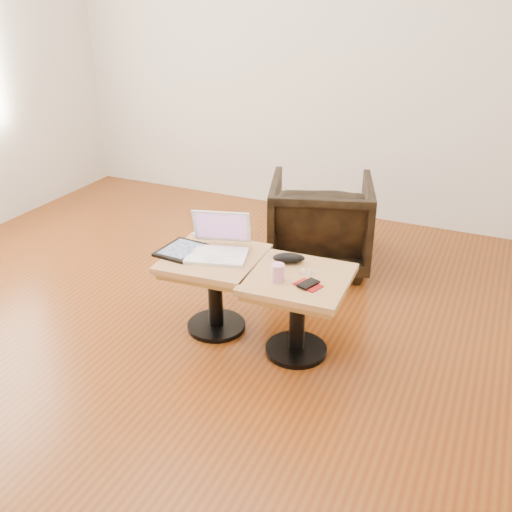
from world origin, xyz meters
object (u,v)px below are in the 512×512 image
at_px(striped_cup, 277,272).
at_px(armchair, 320,223).
at_px(side_table_left, 215,275).
at_px(side_table_right, 298,296).
at_px(laptop, 218,246).

relative_size(striped_cup, armchair, 0.13).
relative_size(side_table_left, side_table_right, 1.03).
bearing_deg(striped_cup, armchair, 97.75).
bearing_deg(side_table_right, striped_cup, -136.61).
xyz_separation_m(laptop, armchair, (0.26, 1.00, -0.19)).
bearing_deg(side_table_right, side_table_left, 173.97).
distance_m(laptop, striped_cup, 0.44).
relative_size(side_table_left, laptop, 1.40).
height_order(side_table_right, striped_cup, striped_cup).
bearing_deg(side_table_left, armchair, 71.18).
bearing_deg(striped_cup, side_table_left, 164.69).
relative_size(side_table_left, striped_cup, 6.20).
bearing_deg(laptop, armchair, 59.61).
xyz_separation_m(side_table_left, side_table_right, (0.51, -0.03, 0.00)).
bearing_deg(armchair, striped_cup, 79.76).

